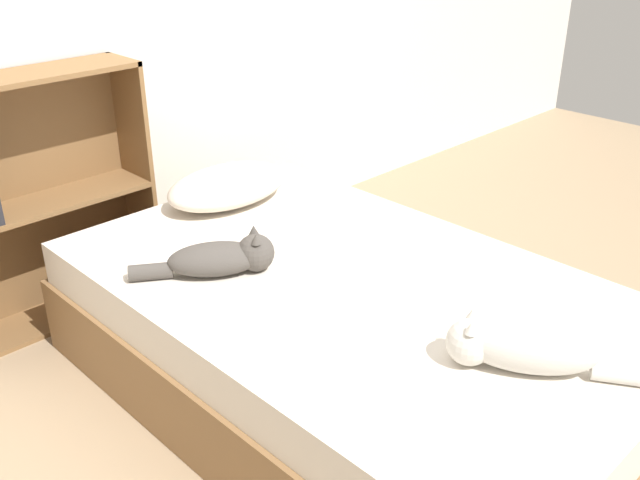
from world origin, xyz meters
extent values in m
plane|color=#997F60|center=(0.00, 0.00, 0.00)|extent=(8.00, 8.00, 0.00)
cube|color=brown|center=(0.00, 0.00, 0.15)|extent=(1.28, 2.08, 0.30)
cube|color=beige|center=(0.00, 0.00, 0.38)|extent=(1.24, 2.02, 0.17)
ellipsoid|color=beige|center=(0.13, 0.84, 0.54)|extent=(0.55, 0.35, 0.14)
ellipsoid|color=beige|center=(-0.02, -0.67, 0.54)|extent=(0.31, 0.39, 0.15)
sphere|color=beige|center=(-0.11, -0.54, 0.53)|extent=(0.13, 0.13, 0.13)
cone|color=beige|center=(-0.14, -0.56, 0.60)|extent=(0.04, 0.04, 0.03)
cone|color=beige|center=(-0.07, -0.52, 0.60)|extent=(0.04, 0.04, 0.03)
cylinder|color=beige|center=(0.11, -0.88, 0.49)|extent=(0.13, 0.17, 0.05)
ellipsoid|color=#47423D|center=(-0.29, 0.37, 0.52)|extent=(0.36, 0.31, 0.11)
sphere|color=#47423D|center=(-0.18, 0.29, 0.53)|extent=(0.13, 0.13, 0.13)
cone|color=#47423D|center=(-0.16, 0.32, 0.60)|extent=(0.04, 0.04, 0.03)
cone|color=#47423D|center=(-0.20, 0.26, 0.60)|extent=(0.04, 0.04, 0.03)
cylinder|color=#47423D|center=(-0.47, 0.49, 0.49)|extent=(0.15, 0.13, 0.06)
cube|color=brown|center=(-0.06, 1.24, 0.52)|extent=(0.02, 0.26, 1.04)
cube|color=brown|center=(-0.51, 1.24, 0.01)|extent=(0.92, 0.26, 0.02)
cube|color=brown|center=(-0.51, 1.24, 1.03)|extent=(0.92, 0.26, 0.02)
cube|color=brown|center=(-0.51, 1.24, 0.52)|extent=(0.88, 0.26, 0.02)
cube|color=brown|center=(-0.51, 1.36, 0.52)|extent=(0.92, 0.02, 1.04)
camera|label=1|loc=(-1.54, -1.41, 1.65)|focal=40.00mm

